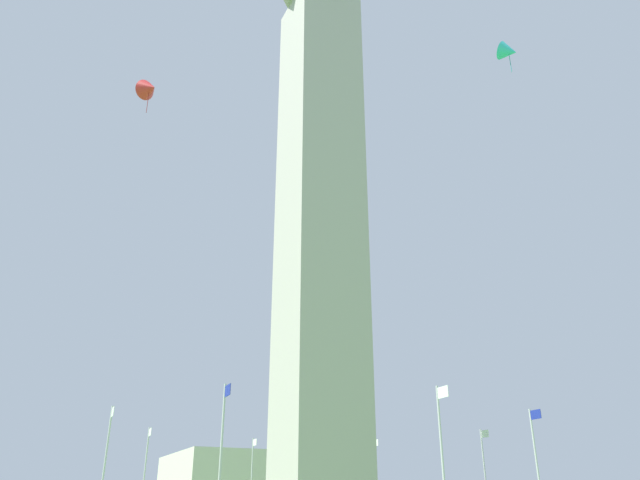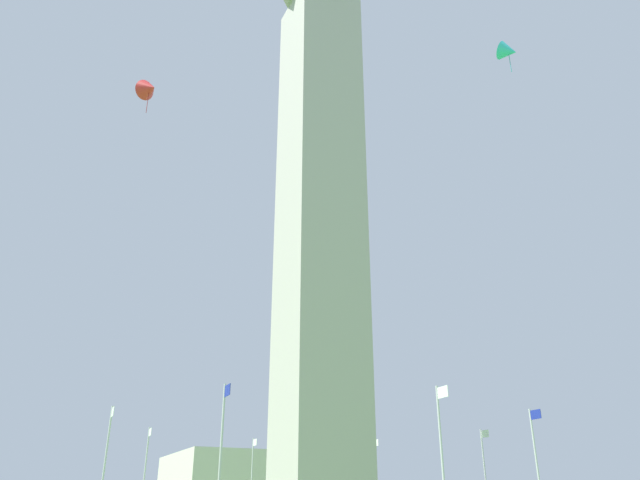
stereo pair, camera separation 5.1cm
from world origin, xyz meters
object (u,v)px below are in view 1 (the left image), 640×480
at_px(obelisk_monument, 320,191).
at_px(flagpole_ne, 538,468).
at_px(flagpole_s, 252,480).
at_px(flagpole_se, 375,480).
at_px(kite_cyan_delta, 509,51).
at_px(flagpole_e, 486,476).
at_px(flagpole_n, 443,458).
at_px(flagpole_sw, 144,475).
at_px(flagpole_nw, 221,457).
at_px(flagpole_w, 105,467).
at_px(kite_red_delta, 150,89).

relative_size(obelisk_monument, flagpole_ne, 6.75).
bearing_deg(flagpole_s, flagpole_se, 67.50).
distance_m(obelisk_monument, flagpole_se, 29.52).
distance_m(obelisk_monument, flagpole_ne, 29.56).
bearing_deg(kite_cyan_delta, flagpole_e, 151.48).
height_order(flagpole_n, flagpole_se, same).
distance_m(flagpole_ne, kite_cyan_delta, 29.04).
relative_size(flagpole_se, flagpole_sw, 1.00).
bearing_deg(kite_cyan_delta, flagpole_nw, -120.81).
height_order(obelisk_monument, flagpole_w, obelisk_monument).
xyz_separation_m(flagpole_n, flagpole_w, (-16.06, -16.06, 0.00)).
xyz_separation_m(kite_cyan_delta, kite_red_delta, (-13.12, -22.08, -1.25)).
xyz_separation_m(flagpole_e, flagpole_w, (-0.00, -32.12, 0.00)).
bearing_deg(flagpole_e, flagpole_se, -157.50).
bearing_deg(flagpole_s, flagpole_sw, -67.50).
bearing_deg(flagpole_ne, flagpole_se, 180.00).
distance_m(obelisk_monument, flagpole_n, 29.57).
height_order(obelisk_monument, kite_red_delta, obelisk_monument).
distance_m(obelisk_monument, flagpole_nw, 29.56).
xyz_separation_m(flagpole_e, flagpole_s, (-16.06, -16.06, 0.00)).
distance_m(flagpole_ne, flagpole_w, 29.67).
height_order(flagpole_ne, kite_red_delta, kite_red_delta).
height_order(obelisk_monument, flagpole_s, obelisk_monument).
relative_size(flagpole_e, flagpole_nw, 1.00).
relative_size(obelisk_monument, flagpole_s, 6.75).
height_order(flagpole_e, kite_red_delta, kite_red_delta).
xyz_separation_m(flagpole_n, flagpole_e, (-16.06, 16.06, 0.00)).
xyz_separation_m(obelisk_monument, flagpole_se, (-11.30, 11.35, -24.79)).
bearing_deg(obelisk_monument, flagpole_n, 0.00).
bearing_deg(flagpole_w, obelisk_monument, 90.20).
distance_m(obelisk_monument, kite_red_delta, 19.09).
xyz_separation_m(obelisk_monument, kite_red_delta, (7.85, -17.39, 0.56)).
xyz_separation_m(flagpole_n, flagpole_se, (-27.41, 11.35, 0.00)).
relative_size(flagpole_n, flagpole_e, 1.00).
height_order(flagpole_se, kite_cyan_delta, kite_cyan_delta).
bearing_deg(flagpole_s, flagpole_ne, 22.50).
bearing_deg(flagpole_ne, flagpole_sw, -135.00).
bearing_deg(flagpole_se, flagpole_ne, -0.00).
relative_size(flagpole_se, flagpole_s, 1.00).
bearing_deg(flagpole_nw, flagpole_sw, 180.00).
bearing_deg(flagpole_ne, flagpole_w, -112.50).
xyz_separation_m(flagpole_s, kite_red_delta, (23.86, -17.39, 25.35)).
bearing_deg(flagpole_nw, kite_cyan_delta, 59.19).
relative_size(flagpole_n, kite_cyan_delta, 3.32).
relative_size(flagpole_sw, flagpole_w, 1.00).
distance_m(flagpole_ne, flagpole_s, 29.67).
bearing_deg(flagpole_n, flagpole_nw, -112.50).
height_order(flagpole_n, kite_cyan_delta, kite_cyan_delta).
bearing_deg(flagpole_e, flagpole_n, -45.00).
bearing_deg(flagpole_se, flagpole_nw, -45.00).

